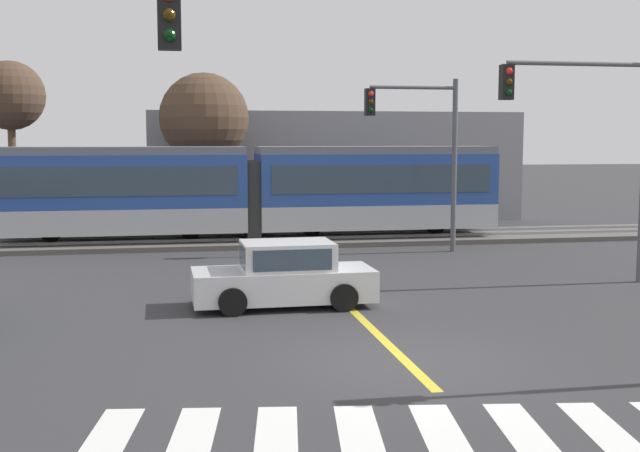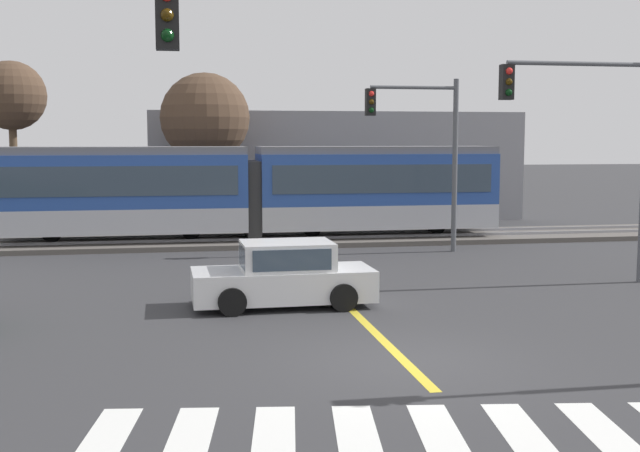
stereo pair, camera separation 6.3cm
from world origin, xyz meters
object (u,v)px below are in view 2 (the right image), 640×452
Objects in this scene: sedan_crossing at (284,277)px; traffic_light_mid_right at (598,129)px; traffic_light_far_right at (425,137)px; bare_tree_far_west at (11,97)px; light_rail_tram at (252,188)px; bare_tree_west at (205,118)px.

traffic_light_mid_right is at bearing 9.31° from sedan_crossing.
bare_tree_far_west is (-15.07, 9.13, 1.68)m from traffic_light_far_right.
bare_tree_far_west reaches higher than light_rail_tram.
traffic_light_mid_right reaches higher than light_rail_tram.
sedan_crossing is at bearing -85.64° from bare_tree_west.
bare_tree_west is (-9.78, 14.38, 0.58)m from traffic_light_mid_right.
sedan_crossing is at bearing -61.95° from bare_tree_far_west.
traffic_light_far_right is at bearing -47.40° from bare_tree_west.
traffic_light_mid_right is 0.94× the size of bare_tree_west.
bare_tree_west is at bearing -9.79° from bare_tree_far_west.
traffic_light_mid_right is (2.65, -6.62, 0.23)m from traffic_light_far_right.
traffic_light_mid_right is 23.75m from bare_tree_far_west.
traffic_light_mid_right reaches higher than sedan_crossing.
bare_tree_far_west is (-9.48, 5.61, 3.57)m from light_rail_tram.
traffic_light_mid_right is (8.24, -10.14, 2.12)m from light_rail_tram.
bare_tree_far_west reaches higher than traffic_light_mid_right.
traffic_light_far_right reaches higher than light_rail_tram.
sedan_crossing is 0.64× the size of bare_tree_west.
light_rail_tram is at bearing -30.61° from bare_tree_far_west.
light_rail_tram is 2.60× the size of bare_tree_far_west.
light_rail_tram is at bearing 147.81° from traffic_light_far_right.
light_rail_tram is 2.97× the size of traffic_light_mid_right.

